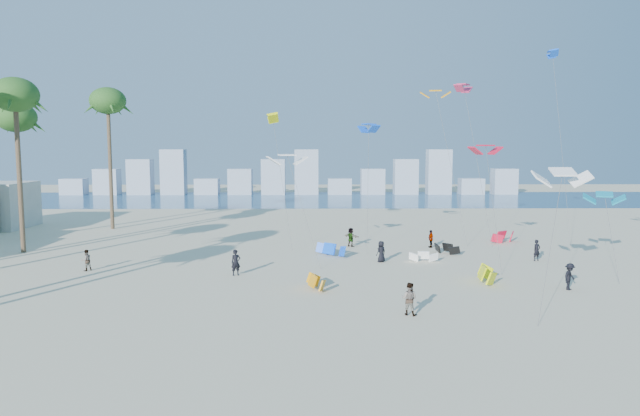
{
  "coord_description": "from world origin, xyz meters",
  "views": [
    {
      "loc": [
        2.43,
        -25.07,
        8.91
      ],
      "look_at": [
        3.0,
        16.0,
        4.5
      ],
      "focal_mm": 32.14,
      "sensor_mm": 36.0,
      "label": 1
    }
  ],
  "objects": [
    {
      "name": "flying_kites",
      "position": [
        13.97,
        21.76,
        10.6
      ],
      "size": [
        35.79,
        29.31,
        18.5
      ],
      "color": "white",
      "rests_on": "ground"
    },
    {
      "name": "grounded_kites",
      "position": [
        11.12,
        18.67,
        0.45
      ],
      "size": [
        20.16,
        20.41,
        1.0
      ],
      "color": "orange",
      "rests_on": "ground"
    },
    {
      "name": "ocean",
      "position": [
        0.0,
        72.0,
        0.01
      ],
      "size": [
        220.0,
        220.0,
        0.0
      ],
      "primitive_type": "plane",
      "color": "navy",
      "rests_on": "ground"
    },
    {
      "name": "kitesurfers_far",
      "position": [
        8.45,
        18.72,
        0.82
      ],
      "size": [
        34.7,
        17.12,
        1.69
      ],
      "color": "black",
      "rests_on": "ground"
    },
    {
      "name": "distant_skyline",
      "position": [
        -1.19,
        82.0,
        3.09
      ],
      "size": [
        85.0,
        3.0,
        8.4
      ],
      "color": "#9EADBF",
      "rests_on": "ground"
    },
    {
      "name": "ground",
      "position": [
        0.0,
        0.0,
        0.0
      ],
      "size": [
        220.0,
        220.0,
        0.0
      ],
      "primitive_type": "plane",
      "color": "beige",
      "rests_on": "ground"
    },
    {
      "name": "kitesurfer_near",
      "position": [
        -2.87,
        14.08,
        0.9
      ],
      "size": [
        0.78,
        0.66,
        1.81
      ],
      "primitive_type": "imported",
      "rotation": [
        0.0,
        0.0,
        0.4
      ],
      "color": "black",
      "rests_on": "ground"
    },
    {
      "name": "kitesurfer_mid",
      "position": [
        7.58,
        4.53,
        0.87
      ],
      "size": [
        1.05,
        0.97,
        1.75
      ],
      "primitive_type": "imported",
      "rotation": [
        0.0,
        0.0,
        2.69
      ],
      "color": "gray",
      "rests_on": "ground"
    }
  ]
}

